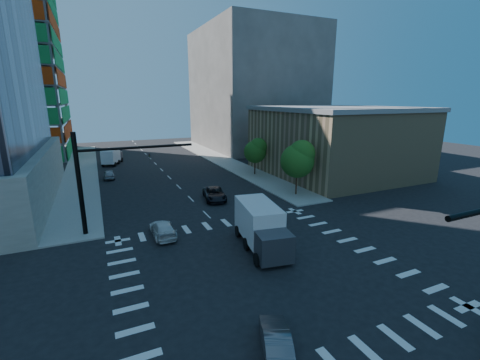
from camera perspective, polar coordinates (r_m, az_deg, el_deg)
ground at (r=23.96m, az=3.61°, el=-15.28°), size 160.00×160.00×0.00m
road_markings at (r=23.96m, az=3.61°, el=-15.27°), size 20.00×20.00×0.01m
sidewalk_ne at (r=63.60m, az=-3.35°, el=3.60°), size 5.00×60.00×0.15m
sidewalk_nw at (r=59.56m, az=-26.39°, el=1.39°), size 5.00×60.00×0.15m
commercial_building at (r=53.76m, az=16.45°, el=6.74°), size 20.50×22.50×10.60m
bg_building_ne at (r=82.15m, az=2.39°, el=15.77°), size 24.00×30.00×28.00m
signal_mast_nw at (r=30.50m, az=-24.00°, el=1.07°), size 10.20×0.40×9.00m
tree_south at (r=39.99m, az=10.40°, el=3.77°), size 4.16×4.16×6.82m
tree_north at (r=50.41m, az=2.87°, el=5.31°), size 3.54×3.52×5.78m
car_nb_far at (r=38.61m, az=-4.56°, el=-2.49°), size 3.26×5.46×1.42m
car_sb_near at (r=29.40m, az=-13.57°, el=-8.43°), size 1.86×4.56×1.32m
car_sb_mid at (r=52.57m, az=-22.21°, el=0.94°), size 1.71×3.94×1.33m
car_sb_cross at (r=17.21m, az=6.40°, el=-26.40°), size 2.58×3.92×1.22m
box_truck_near at (r=25.97m, az=4.02°, el=-9.03°), size 3.87×7.05×3.50m
box_truck_far at (r=64.06m, az=-21.71°, el=3.77°), size 4.09×5.96×2.88m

